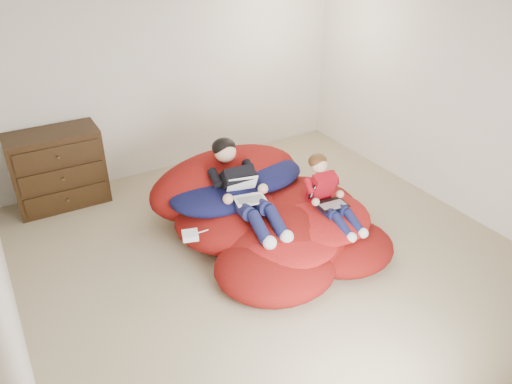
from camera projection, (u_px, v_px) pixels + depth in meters
name	position (u px, v px, depth m)	size (l,w,h in m)	color
room_shell	(268.00, 236.00, 5.35)	(5.10, 5.10, 2.77)	tan
dresser	(58.00, 169.00, 6.14)	(1.08, 0.61, 0.97)	#301F0D
beanbag_pile	(268.00, 215.00, 5.63)	(2.27, 2.38, 0.92)	maroon
cream_pillow	(201.00, 170.00, 5.82)	(0.45, 0.29, 0.29)	white
older_boy	(241.00, 184.00, 5.40)	(0.39, 1.35, 0.73)	black
younger_boy	(328.00, 192.00, 5.37)	(0.30, 0.89, 0.67)	#B50F1C
laptop_white	(247.00, 192.00, 5.32)	(0.37, 0.41, 0.22)	white
laptop_black	(328.00, 198.00, 5.39)	(0.34, 0.35, 0.22)	black
power_adapter	(190.00, 235.00, 5.01)	(0.16, 0.16, 0.06)	white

